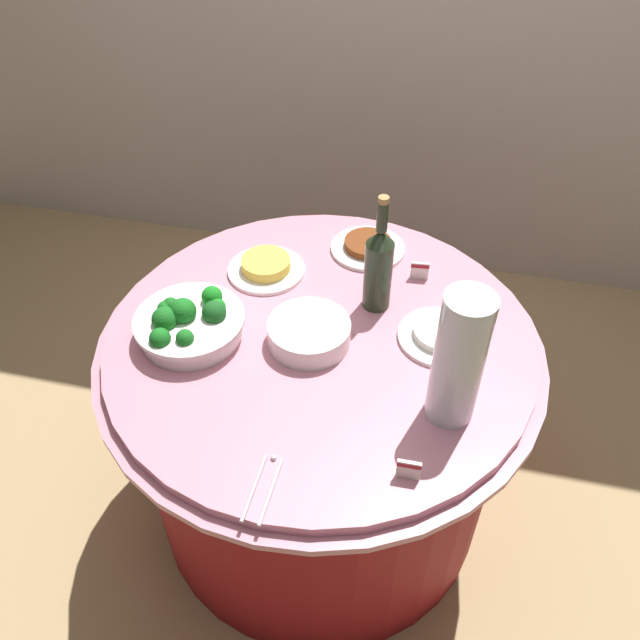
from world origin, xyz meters
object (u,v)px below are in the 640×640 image
(serving_tongs, at_px, (263,487))
(food_plate_fried_egg, at_px, (266,267))
(food_plate_rice, at_px, (441,335))
(label_placard_mid, at_px, (420,270))
(food_plate_stir_fry, at_px, (368,246))
(plate_stack, at_px, (309,333))
(label_placard_front, at_px, (409,469))
(wine_bottle, at_px, (379,266))
(decorative_fruit_vase, at_px, (458,362))
(broccoli_bowl, at_px, (189,323))

(serving_tongs, height_order, food_plate_fried_egg, food_plate_fried_egg)
(food_plate_rice, distance_m, label_placard_mid, 0.25)
(food_plate_rice, xyz_separation_m, food_plate_stir_fry, (-0.25, 0.33, 0.00))
(food_plate_rice, relative_size, food_plate_stir_fry, 1.00)
(plate_stack, bearing_deg, food_plate_stir_fry, 79.46)
(food_plate_stir_fry, xyz_separation_m, label_placard_front, (0.22, -0.76, 0.02))
(label_placard_front, bearing_deg, food_plate_rice, 86.24)
(wine_bottle, bearing_deg, serving_tongs, -101.95)
(decorative_fruit_vase, distance_m, label_placard_mid, 0.50)
(food_plate_stir_fry, bearing_deg, serving_tongs, -94.49)
(decorative_fruit_vase, xyz_separation_m, label_placard_front, (-0.07, -0.20, -0.13))
(food_plate_fried_egg, bearing_deg, label_placard_front, -50.94)
(label_placard_front, bearing_deg, food_plate_stir_fry, 106.00)
(serving_tongs, relative_size, label_placard_mid, 3.03)
(decorative_fruit_vase, relative_size, food_plate_rice, 1.55)
(label_placard_front, bearing_deg, plate_stack, 130.48)
(broccoli_bowl, distance_m, decorative_fruit_vase, 0.68)
(label_placard_front, bearing_deg, serving_tongs, -162.28)
(plate_stack, distance_m, label_placard_mid, 0.40)
(broccoli_bowl, height_order, decorative_fruit_vase, decorative_fruit_vase)
(broccoli_bowl, distance_m, label_placard_mid, 0.65)
(plate_stack, xyz_separation_m, food_plate_rice, (0.32, 0.09, -0.02))
(broccoli_bowl, bearing_deg, food_plate_fried_egg, 69.29)
(food_plate_fried_egg, height_order, label_placard_mid, label_placard_mid)
(decorative_fruit_vase, relative_size, label_placard_front, 6.18)
(food_plate_stir_fry, relative_size, label_placard_front, 4.00)
(food_plate_rice, xyz_separation_m, label_placard_front, (-0.03, -0.43, 0.02))
(label_placard_front, bearing_deg, decorative_fruit_vase, 71.18)
(broccoli_bowl, bearing_deg, wine_bottle, 27.35)
(plate_stack, relative_size, decorative_fruit_vase, 0.62)
(food_plate_rice, height_order, food_plate_stir_fry, food_plate_stir_fry)
(plate_stack, relative_size, label_placard_front, 3.82)
(serving_tongs, distance_m, food_plate_fried_egg, 0.71)
(decorative_fruit_vase, distance_m, food_plate_stir_fry, 0.65)
(wine_bottle, height_order, decorative_fruit_vase, decorative_fruit_vase)
(decorative_fruit_vase, relative_size, food_plate_stir_fry, 1.55)
(food_plate_rice, bearing_deg, serving_tongs, -120.97)
(plate_stack, height_order, food_plate_stir_fry, plate_stack)
(food_plate_rice, distance_m, food_plate_stir_fry, 0.41)
(wine_bottle, distance_m, food_plate_rice, 0.24)
(label_placard_mid, bearing_deg, wine_bottle, -126.28)
(decorative_fruit_vase, height_order, food_plate_stir_fry, decorative_fruit_vase)
(food_plate_stir_fry, bearing_deg, broccoli_bowl, -129.10)
(wine_bottle, height_order, food_plate_rice, wine_bottle)
(wine_bottle, relative_size, decorative_fruit_vase, 0.99)
(food_plate_stir_fry, height_order, label_placard_mid, label_placard_mid)
(broccoli_bowl, relative_size, label_placard_front, 5.09)
(plate_stack, height_order, food_plate_rice, plate_stack)
(decorative_fruit_vase, distance_m, food_plate_rice, 0.28)
(broccoli_bowl, height_order, food_plate_stir_fry, broccoli_bowl)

